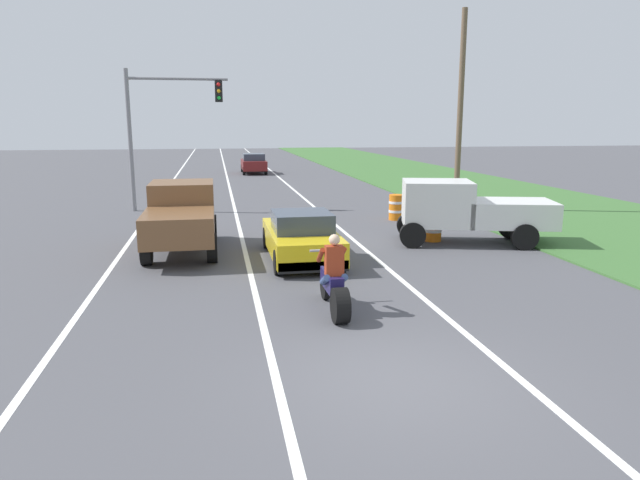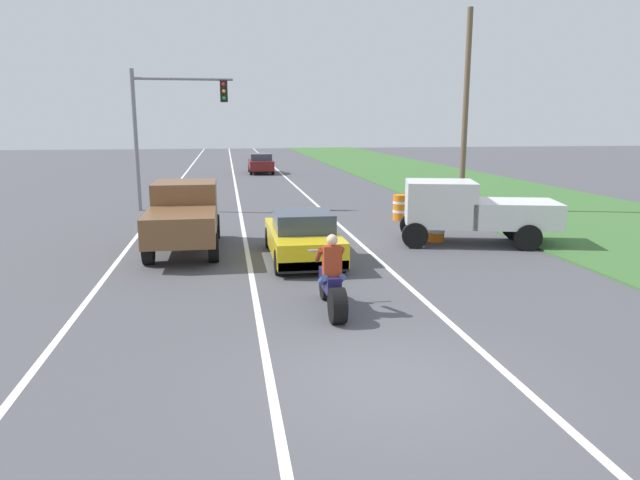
{
  "view_description": "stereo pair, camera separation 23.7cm",
  "coord_description": "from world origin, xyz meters",
  "views": [
    {
      "loc": [
        -2.58,
        -7.57,
        3.77
      ],
      "look_at": [
        -0.16,
        5.74,
        1.0
      ],
      "focal_mm": 32.19,
      "sensor_mm": 36.0,
      "label": 1
    },
    {
      "loc": [
        -2.35,
        -7.61,
        3.77
      ],
      "look_at": [
        -0.16,
        5.74,
        1.0
      ],
      "focal_mm": 32.19,
      "sensor_mm": 36.0,
      "label": 2
    }
  ],
  "objects": [
    {
      "name": "pickup_truck_right_shoulder_white",
      "position": [
        5.19,
        9.26,
        1.11
      ],
      "size": [
        5.14,
        3.14,
        1.98
      ],
      "color": "silver",
      "rests_on": "ground"
    },
    {
      "name": "lane_stripe_right_solid",
      "position": [
        1.8,
        20.0,
        0.0
      ],
      "size": [
        0.14,
        120.0,
        0.01
      ],
      "primitive_type": "cube",
      "color": "white",
      "rests_on": "ground"
    },
    {
      "name": "motorcycle_with_rider",
      "position": [
        -0.33,
        3.26,
        0.59
      ],
      "size": [
        0.7,
        2.21,
        1.62
      ],
      "color": "black",
      "rests_on": "ground"
    },
    {
      "name": "lane_stripe_left_solid",
      "position": [
        -5.4,
        20.0,
        0.0
      ],
      "size": [
        0.14,
        120.0,
        0.01
      ],
      "primitive_type": "cube",
      "color": "white",
      "rests_on": "ground"
    },
    {
      "name": "ground_plane",
      "position": [
        0.0,
        0.0,
        0.0
      ],
      "size": [
        160.0,
        160.0,
        0.0
      ],
      "primitive_type": "plane",
      "color": "#4C4C51"
    },
    {
      "name": "grass_verge_right",
      "position": [
        11.92,
        20.0,
        0.03
      ],
      "size": [
        10.0,
        120.0,
        0.06
      ],
      "primitive_type": "cube",
      "color": "#3D6B33",
      "rests_on": "ground"
    },
    {
      "name": "utility_pole_roadside",
      "position": [
        7.74,
        15.91,
        4.21
      ],
      "size": [
        0.24,
        0.24,
        8.41
      ],
      "primitive_type": "cylinder",
      "color": "brown",
      "rests_on": "ground"
    },
    {
      "name": "traffic_light_mast_near",
      "position": [
        -4.83,
        18.24,
        3.98
      ],
      "size": [
        4.28,
        0.34,
        6.0
      ],
      "color": "gray",
      "rests_on": "ground"
    },
    {
      "name": "pickup_truck_left_lane_brown",
      "position": [
        -3.62,
        9.68,
        1.11
      ],
      "size": [
        2.02,
        4.8,
        1.98
      ],
      "color": "brown",
      "rests_on": "ground"
    },
    {
      "name": "sports_car_yellow",
      "position": [
        -0.29,
        7.96,
        0.63
      ],
      "size": [
        1.84,
        4.3,
        1.37
      ],
      "color": "yellow",
      "rests_on": "ground"
    },
    {
      "name": "construction_barrel_nearest",
      "position": [
        4.29,
        9.76,
        0.5
      ],
      "size": [
        0.58,
        0.58,
        1.0
      ],
      "color": "orange",
      "rests_on": "ground"
    },
    {
      "name": "lane_stripe_centre_dashed",
      "position": [
        -1.8,
        20.0,
        0.0
      ],
      "size": [
        0.14,
        120.0,
        0.01
      ],
      "primitive_type": "cube",
      "color": "white",
      "rests_on": "ground"
    },
    {
      "name": "construction_barrel_mid",
      "position": [
        4.38,
        13.94,
        0.5
      ],
      "size": [
        0.58,
        0.58,
        1.0
      ],
      "color": "orange",
      "rests_on": "ground"
    },
    {
      "name": "distant_car_far_ahead",
      "position": [
        0.28,
        36.31,
        0.77
      ],
      "size": [
        1.8,
        4.0,
        1.5
      ],
      "color": "maroon",
      "rests_on": "ground"
    }
  ]
}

